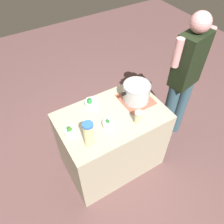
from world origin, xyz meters
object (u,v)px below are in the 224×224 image
object	(u,v)px
mason_jar	(139,117)
broccoli_bowl_center	(91,102)
lemonade_pitcher	(89,135)
person_cook	(184,79)
broccoli_bowl_front	(108,124)
broccoli_bowl_back	(70,131)
cooking_pot	(136,92)

from	to	relation	value
mason_jar	broccoli_bowl_center	bearing A→B (deg)	122.04
broccoli_bowl_center	lemonade_pitcher	bearing A→B (deg)	-118.46
person_cook	broccoli_bowl_front	bearing A→B (deg)	-174.82
mason_jar	person_cook	bearing A→B (deg)	14.87
mason_jar	broccoli_bowl_back	xyz separation A→B (m)	(-0.62, 0.22, -0.03)
cooking_pot	lemonade_pitcher	world-z (taller)	lemonade_pitcher
broccoli_bowl_front	broccoli_bowl_center	world-z (taller)	broccoli_bowl_center
lemonade_pitcher	mason_jar	xyz separation A→B (m)	(0.52, -0.01, -0.07)
cooking_pot	lemonade_pitcher	distance (m)	0.73
cooking_pot	broccoli_bowl_back	world-z (taller)	cooking_pot
mason_jar	broccoli_bowl_center	size ratio (longest dim) A/B	1.02
mason_jar	broccoli_bowl_front	distance (m)	0.30
broccoli_bowl_front	broccoli_bowl_back	distance (m)	0.36
cooking_pot	broccoli_bowl_front	xyz separation A→B (m)	(-0.44, -0.16, -0.08)
cooking_pot	person_cook	bearing A→B (deg)	-6.08
cooking_pot	broccoli_bowl_center	size ratio (longest dim) A/B	2.68
lemonade_pitcher	mason_jar	bearing A→B (deg)	-1.07
lemonade_pitcher	broccoli_bowl_front	distance (m)	0.29
cooking_pot	broccoli_bowl_center	distance (m)	0.48
person_cook	broccoli_bowl_center	bearing A→B (deg)	167.02
cooking_pot	broccoli_bowl_center	bearing A→B (deg)	158.15
lemonade_pitcher	person_cook	size ratio (longest dim) A/B	0.16
broccoli_bowl_center	mason_jar	bearing A→B (deg)	-57.96
cooking_pot	person_cook	distance (m)	0.61
mason_jar	broccoli_bowl_front	world-z (taller)	mason_jar
lemonade_pitcher	mason_jar	distance (m)	0.52
broccoli_bowl_back	broccoli_bowl_front	bearing A→B (deg)	-17.33
mason_jar	lemonade_pitcher	bearing A→B (deg)	178.93
lemonade_pitcher	broccoli_bowl_front	world-z (taller)	lemonade_pitcher
mason_jar	cooking_pot	bearing A→B (deg)	58.90
mason_jar	broccoli_bowl_front	xyz separation A→B (m)	(-0.27, 0.11, -0.04)
broccoli_bowl_center	broccoli_bowl_back	world-z (taller)	broccoli_bowl_center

